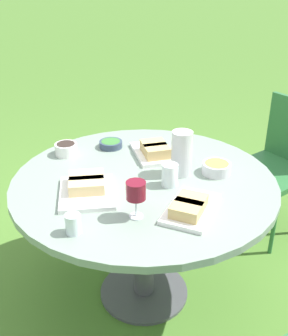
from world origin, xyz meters
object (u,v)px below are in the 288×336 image
at_px(wine_glass, 136,192).
at_px(water_pitcher, 182,153).
at_px(dining_table, 144,197).
at_px(chair_near_right, 283,157).

bearing_deg(wine_glass, water_pitcher, -30.26).
bearing_deg(dining_table, wine_glass, 173.40).
bearing_deg(water_pitcher, dining_table, 106.13).
bearing_deg(wine_glass, dining_table, -6.60).
distance_m(dining_table, chair_near_right, 1.12).
relative_size(dining_table, chair_near_right, 1.45).
bearing_deg(chair_near_right, dining_table, 125.62).
height_order(water_pitcher, wine_glass, water_pitcher).
xyz_separation_m(chair_near_right, wine_glass, (-0.98, 0.95, 0.33)).
xyz_separation_m(dining_table, water_pitcher, (0.05, -0.18, 0.21)).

